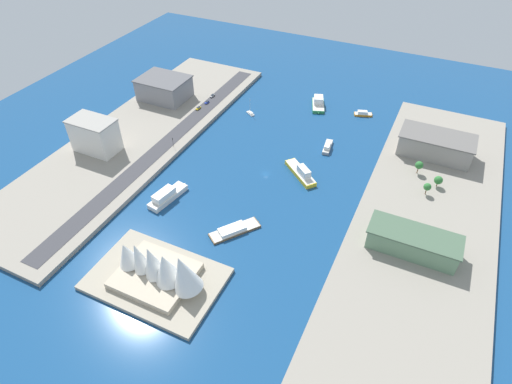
{
  "coord_description": "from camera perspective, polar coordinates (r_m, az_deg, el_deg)",
  "views": [
    {
      "loc": [
        -81.47,
        185.84,
        159.4
      ],
      "look_at": [
        -3.09,
        20.23,
        2.46
      ],
      "focal_mm": 30.1,
      "sensor_mm": 36.0,
      "label": 1
    }
  ],
  "objects": [
    {
      "name": "ferry_white_commuter",
      "position": [
        243.62,
        -11.75,
        -0.48
      ],
      "size": [
        11.42,
        27.82,
        6.89
      ],
      "color": "silver",
      "rests_on": "ground_plane"
    },
    {
      "name": "quay_east",
      "position": [
        300.04,
        -15.27,
        7.25
      ],
      "size": [
        70.0,
        240.0,
        2.72
      ],
      "primitive_type": "cube",
      "color": "gray",
      "rests_on": "ground_plane"
    },
    {
      "name": "water_taxi_orange",
      "position": [
        323.51,
        14.03,
        10.07
      ],
      "size": [
        13.68,
        8.52,
        3.46
      ],
      "color": "orange",
      "rests_on": "ground_plane"
    },
    {
      "name": "hotel_broad_white",
      "position": [
        285.97,
        -20.63,
        7.09
      ],
      "size": [
        28.27,
        17.24,
        21.38
      ],
      "color": "silver",
      "rests_on": "quay_east"
    },
    {
      "name": "warehouse_low_gray",
      "position": [
        335.47,
        -12.1,
        13.36
      ],
      "size": [
        35.51,
        27.9,
        15.79
      ],
      "color": "gray",
      "rests_on": "quay_east"
    },
    {
      "name": "taxi_yellow_cab",
      "position": [
        319.27,
        -7.67,
        11.0
      ],
      "size": [
        1.95,
        4.78,
        1.46
      ],
      "color": "black",
      "rests_on": "road_strip"
    },
    {
      "name": "barge_flat_brown",
      "position": [
        221.46,
        -2.96,
        -5.06
      ],
      "size": [
        22.2,
        26.17,
        3.17
      ],
      "color": "brown",
      "rests_on": "ground_plane"
    },
    {
      "name": "yacht_sleek_gray",
      "position": [
        282.34,
        9.49,
        6.0
      ],
      "size": [
        6.35,
        17.66,
        4.3
      ],
      "color": "#999EA3",
      "rests_on": "ground_plane"
    },
    {
      "name": "sailboat_small_white",
      "position": [
        315.72,
        -0.76,
        10.43
      ],
      "size": [
        7.63,
        6.39,
        12.34
      ],
      "color": "white",
      "rests_on": "ground_plane"
    },
    {
      "name": "sedan_silver",
      "position": [
        334.53,
        -5.82,
        12.62
      ],
      "size": [
        1.95,
        5.03,
        1.55
      ],
      "color": "black",
      "rests_on": "road_strip"
    },
    {
      "name": "park_tree_cluster",
      "position": [
        262.57,
        21.95,
        1.95
      ],
      "size": [
        16.87,
        21.92,
        8.17
      ],
      "color": "brown",
      "rests_on": "quay_west"
    },
    {
      "name": "ground_plane",
      "position": [
        258.04,
        1.3,
        2.42
      ],
      "size": [
        440.0,
        440.0,
        0.0
      ],
      "primitive_type": "plane",
      "color": "navy"
    },
    {
      "name": "carpark_squat_concrete",
      "position": [
        288.12,
        22.77,
        5.8
      ],
      "size": [
        44.26,
        22.4,
        13.67
      ],
      "color": "gray",
      "rests_on": "quay_west"
    },
    {
      "name": "quay_west",
      "position": [
        244.24,
        21.69,
        -3.29
      ],
      "size": [
        70.0,
        240.0,
        2.72
      ],
      "primitive_type": "cube",
      "color": "gray",
      "rests_on": "ground_plane"
    },
    {
      "name": "hatchback_blue",
      "position": [
        326.19,
        -6.53,
        11.78
      ],
      "size": [
        1.95,
        4.29,
        1.5
      ],
      "color": "black",
      "rests_on": "road_strip"
    },
    {
      "name": "ferry_green_doubledeck",
      "position": [
        328.15,
        8.27,
        11.6
      ],
      "size": [
        15.16,
        22.65,
        7.1
      ],
      "color": "#2D8C4C",
      "rests_on": "ground_plane"
    },
    {
      "name": "traffic_light_waterfront",
      "position": [
        279.08,
        -11.01,
        6.68
      ],
      "size": [
        0.36,
        0.36,
        6.5
      ],
      "color": "black",
      "rests_on": "quay_east"
    },
    {
      "name": "terminal_long_green",
      "position": [
        219.25,
        20.15,
        -6.21
      ],
      "size": [
        43.13,
        17.03,
        11.02
      ],
      "color": "slate",
      "rests_on": "quay_west"
    },
    {
      "name": "ferry_yellow_fast",
      "position": [
        256.59,
        6.01,
        2.6
      ],
      "size": [
        25.09,
        22.69,
        7.53
      ],
      "color": "yellow",
      "rests_on": "ground_plane"
    },
    {
      "name": "opera_landmark",
      "position": [
        197.24,
        -12.73,
        -9.79
      ],
      "size": [
        44.99,
        29.26,
        22.11
      ],
      "color": "#BCAD93",
      "rests_on": "peninsula_point"
    },
    {
      "name": "road_strip",
      "position": [
        286.54,
        -11.69,
        6.53
      ],
      "size": [
        11.01,
        228.0,
        0.15
      ],
      "primitive_type": "cube",
      "color": "#38383D",
      "rests_on": "quay_east"
    },
    {
      "name": "peninsula_point",
      "position": [
        206.12,
        -13.13,
        -11.15
      ],
      "size": [
        60.21,
        40.13,
        2.0
      ],
      "primitive_type": "cube",
      "color": "#A89E89",
      "rests_on": "ground_plane"
    }
  ]
}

